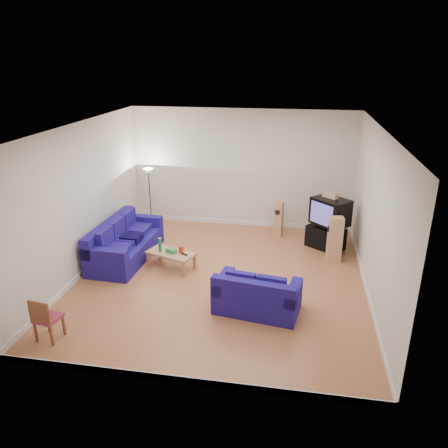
% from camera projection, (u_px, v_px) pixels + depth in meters
% --- Properties ---
extents(room, '(6.01, 6.51, 3.21)m').
position_uv_depth(room, '(221.00, 211.00, 8.78)').
color(room, brown).
rests_on(room, ground).
extents(sofa_three_seat, '(1.10, 2.36, 0.90)m').
position_uv_depth(sofa_three_seat, '(124.00, 245.00, 10.17)').
color(sofa_three_seat, navy).
rests_on(sofa_three_seat, ground).
extents(sofa_loveseat, '(1.65, 1.09, 0.77)m').
position_uv_depth(sofa_loveseat, '(257.00, 298.00, 8.04)').
color(sofa_loveseat, navy).
rests_on(sofa_loveseat, ground).
extents(coffee_table, '(1.17, 0.85, 0.38)m').
position_uv_depth(coffee_table, '(171.00, 254.00, 9.70)').
color(coffee_table, tan).
rests_on(coffee_table, ground).
extents(bottle, '(0.10, 0.10, 0.32)m').
position_uv_depth(bottle, '(160.00, 245.00, 9.67)').
color(bottle, '#197233').
rests_on(bottle, coffee_table).
extents(tissue_box, '(0.26, 0.20, 0.09)m').
position_uv_depth(tissue_box, '(171.00, 251.00, 9.64)').
color(tissue_box, green).
rests_on(tissue_box, coffee_table).
extents(red_canister, '(0.13, 0.13, 0.15)m').
position_uv_depth(red_canister, '(181.00, 249.00, 9.63)').
color(red_canister, red).
rests_on(red_canister, coffee_table).
extents(remote, '(0.15, 0.12, 0.02)m').
position_uv_depth(remote, '(184.00, 254.00, 9.55)').
color(remote, black).
rests_on(remote, coffee_table).
extents(tv_stand, '(1.01, 0.91, 0.54)m').
position_uv_depth(tv_stand, '(326.00, 237.00, 10.75)').
color(tv_stand, black).
rests_on(tv_stand, ground).
extents(av_receiver, '(0.57, 0.52, 0.11)m').
position_uv_depth(av_receiver, '(327.00, 224.00, 10.68)').
color(av_receiver, black).
rests_on(av_receiver, tv_stand).
extents(television, '(1.02, 1.01, 0.64)m').
position_uv_depth(television, '(330.00, 212.00, 10.44)').
color(television, black).
rests_on(television, av_receiver).
extents(centre_speaker, '(0.38, 0.37, 0.13)m').
position_uv_depth(centre_speaker, '(331.00, 195.00, 10.39)').
color(centre_speaker, tan).
rests_on(centre_speaker, television).
extents(speaker_left, '(0.26, 0.32, 0.94)m').
position_uv_depth(speaker_left, '(278.00, 219.00, 11.42)').
color(speaker_left, tan).
rests_on(speaker_left, ground).
extents(speaker_right, '(0.35, 0.28, 1.07)m').
position_uv_depth(speaker_right, '(335.00, 239.00, 9.98)').
color(speaker_right, tan).
rests_on(speaker_right, ground).
extents(floor_lamp, '(0.28, 0.28, 1.65)m').
position_uv_depth(floor_lamp, '(149.00, 179.00, 11.72)').
color(floor_lamp, black).
rests_on(floor_lamp, ground).
extents(dining_chair, '(0.43, 0.43, 0.80)m').
position_uv_depth(dining_chair, '(45.00, 317.00, 7.15)').
color(dining_chair, brown).
rests_on(dining_chair, ground).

